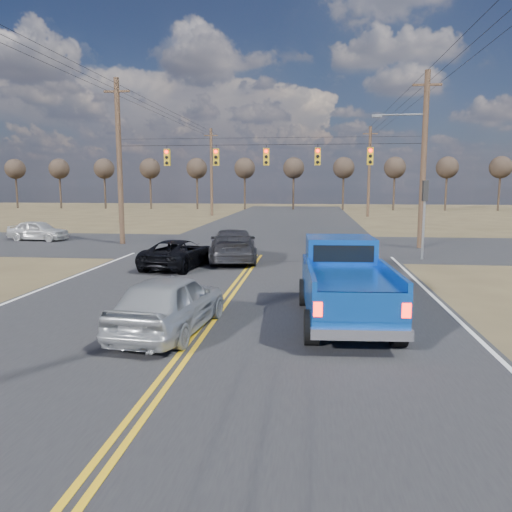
# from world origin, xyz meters

# --- Properties ---
(ground) EXTENTS (160.00, 160.00, 0.00)m
(ground) POSITION_xyz_m (0.00, 0.00, 0.00)
(ground) COLOR brown
(ground) RESTS_ON ground
(road_main) EXTENTS (14.00, 120.00, 0.02)m
(road_main) POSITION_xyz_m (0.00, 10.00, 0.00)
(road_main) COLOR #28282B
(road_main) RESTS_ON ground
(road_cross) EXTENTS (120.00, 12.00, 0.02)m
(road_cross) POSITION_xyz_m (0.00, 18.00, 0.00)
(road_cross) COLOR #28282B
(road_cross) RESTS_ON ground
(signal_gantry) EXTENTS (19.60, 4.83, 10.00)m
(signal_gantry) POSITION_xyz_m (0.50, 17.79, 5.06)
(signal_gantry) COLOR #473323
(signal_gantry) RESTS_ON ground
(utility_poles) EXTENTS (19.60, 58.32, 10.00)m
(utility_poles) POSITION_xyz_m (0.00, 17.00, 5.23)
(utility_poles) COLOR #473323
(utility_poles) RESTS_ON ground
(treeline) EXTENTS (87.00, 117.80, 7.40)m
(treeline) POSITION_xyz_m (0.00, 26.96, 5.70)
(treeline) COLOR #33261C
(treeline) RESTS_ON ground
(pickup_truck) EXTENTS (2.60, 5.95, 2.19)m
(pickup_truck) POSITION_xyz_m (3.66, 1.77, 1.06)
(pickup_truck) COLOR black
(pickup_truck) RESTS_ON ground
(silver_suv) EXTENTS (2.31, 4.70, 1.54)m
(silver_suv) POSITION_xyz_m (-0.80, 0.22, 0.77)
(silver_suv) COLOR #A3A6AA
(silver_suv) RESTS_ON ground
(black_suv) EXTENTS (2.78, 4.86, 1.28)m
(black_suv) POSITION_xyz_m (-3.19, 9.82, 0.64)
(black_suv) COLOR black
(black_suv) RESTS_ON ground
(white_car_queue) EXTENTS (2.13, 4.78, 1.52)m
(white_car_queue) POSITION_xyz_m (4.30, 10.00, 0.76)
(white_car_queue) COLOR silver
(white_car_queue) RESTS_ON ground
(dgrey_car_queue) EXTENTS (3.03, 5.71, 1.58)m
(dgrey_car_queue) POSITION_xyz_m (-1.05, 11.92, 0.79)
(dgrey_car_queue) COLOR #2D2D31
(dgrey_car_queue) RESTS_ON ground
(cross_car_west) EXTENTS (1.99, 4.09, 1.34)m
(cross_car_west) POSITION_xyz_m (-15.21, 19.16, 0.67)
(cross_car_west) COLOR #BEBEBE
(cross_car_west) RESTS_ON ground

